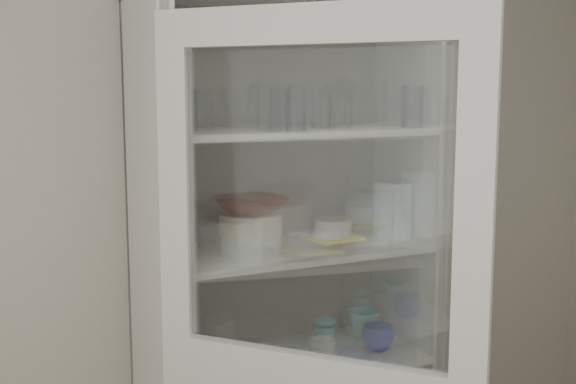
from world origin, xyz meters
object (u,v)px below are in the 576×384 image
goblet_3 (345,100)px  goblet_1 (257,104)px  plate_stack_front (251,243)px  mug_teal (364,325)px  goblet_0 (161,101)px  terracotta_bowl (250,205)px  glass_platter (332,241)px  plate_stack_back (161,242)px  pantry_cabinet (280,330)px  mug_white (322,353)px  white_canister (181,358)px  measuring_cups (206,375)px  cream_bowl (251,223)px  teal_jar (325,334)px  grey_bowl_stack (393,209)px  mug_blue (378,338)px  white_ramekin (332,227)px  yellow_trivet (332,237)px  goblet_2 (330,103)px

goblet_3 → goblet_1: bearing=172.6°
plate_stack_front → mug_teal: (0.50, 0.10, -0.38)m
goblet_0 → terracotta_bowl: goblet_0 is taller
goblet_0 → glass_platter: (0.56, -0.11, -0.49)m
plate_stack_back → glass_platter: size_ratio=0.66×
pantry_cabinet → mug_white: 0.20m
pantry_cabinet → plate_stack_front: bearing=-144.7°
pantry_cabinet → terracotta_bowl: 0.52m
terracotta_bowl → pantry_cabinet: bearing=35.3°
plate_stack_back → white_canister: 0.39m
mug_white → measuring_cups: 0.40m
goblet_1 → cream_bowl: (-0.10, -0.18, -0.38)m
pantry_cabinet → mug_teal: bearing=-1.9°
teal_jar → goblet_3: bearing=24.1°
pantry_cabinet → mug_teal: 0.34m
plate_stack_back → grey_bowl_stack: bearing=-10.3°
goblet_1 → mug_white: (0.13, -0.24, -0.83)m
mug_blue → mug_white: mug_white is taller
white_ramekin → goblet_3: bearing=45.3°
glass_platter → teal_jar: size_ratio=2.88×
grey_bowl_stack → goblet_1: bearing=162.4°
glass_platter → terracotta_bowl: bearing=-176.8°
teal_jar → mug_blue: bearing=-33.7°
plate_stack_back → mug_white: (0.48, -0.24, -0.38)m
yellow_trivet → mug_white: bearing=-134.5°
mug_blue → white_canister: 0.71m
teal_jar → plate_stack_back: bearing=171.3°
terracotta_bowl → mug_teal: (0.50, 0.10, -0.51)m
plate_stack_front → cream_bowl: cream_bowl is taller
white_canister → cream_bowl: bearing=-16.9°
pantry_cabinet → mug_white: (0.07, -0.18, -0.03)m
white_ramekin → measuring_cups: size_ratio=1.28×
cream_bowl → mug_teal: size_ratio=1.75×
teal_jar → measuring_cups: 0.50m
white_canister → mug_blue: bearing=-7.1°
pantry_cabinet → goblet_0: size_ratio=11.20×
cream_bowl → goblet_3: bearing=17.2°
pantry_cabinet → plate_stack_back: bearing=171.5°
plate_stack_back → goblet_1: bearing=0.0°
cream_bowl → plate_stack_back: bearing=144.9°
yellow_trivet → white_ramekin: bearing=0.0°
goblet_1 → yellow_trivet: (0.21, -0.16, -0.46)m
white_ramekin → mug_white: bearing=-134.5°
white_ramekin → yellow_trivet: bearing=0.0°
pantry_cabinet → grey_bowl_stack: bearing=-12.0°
mug_white → goblet_1: bearing=106.0°
terracotta_bowl → mug_teal: terracotta_bowl is taller
cream_bowl → grey_bowl_stack: (0.57, 0.03, -0.00)m
goblet_2 → terracotta_bowl: size_ratio=0.74×
goblet_0 → plate_stack_front: size_ratio=0.92×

